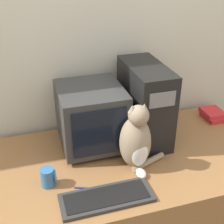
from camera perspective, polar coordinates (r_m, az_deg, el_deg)
wall_back at (r=1.98m, az=-1.18°, el=12.53°), size 7.00×0.05×2.50m
desk at (r=2.04m, az=2.97°, el=-16.33°), size 1.66×0.84×0.72m
crt_monitor at (r=1.81m, az=-3.83°, el=-0.82°), size 0.36×0.40×0.37m
computer_tower at (r=1.87m, az=6.00°, el=1.66°), size 0.21×0.45×0.47m
keyboard at (r=1.54m, az=-1.00°, el=-15.40°), size 0.45×0.17×0.02m
cat at (r=1.65m, az=4.42°, el=-5.23°), size 0.27×0.23×0.39m
book_stack at (r=2.27m, az=17.92°, el=-0.44°), size 0.14×0.17×0.06m
pen at (r=1.60m, az=-4.57°, el=-13.73°), size 0.12×0.06×0.01m
mug at (r=1.62m, az=-11.55°, el=-11.60°), size 0.08×0.07×0.10m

